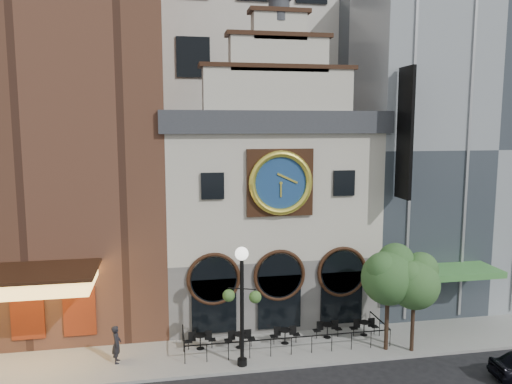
{
  "coord_description": "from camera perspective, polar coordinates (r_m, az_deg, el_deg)",
  "views": [
    {
      "loc": [
        -6.1,
        -21.78,
        11.62
      ],
      "look_at": [
        -0.91,
        6.0,
        7.79
      ],
      "focal_mm": 35.0,
      "sensor_mm": 36.0,
      "label": 1
    }
  ],
  "objects": [
    {
      "name": "ground",
      "position": [
        25.43,
        4.78,
        -19.5
      ],
      "size": [
        120.0,
        120.0,
        0.0
      ],
      "primitive_type": "plane",
      "color": "black",
      "rests_on": "ground"
    },
    {
      "name": "sidewalk",
      "position": [
        27.57,
        3.35,
        -17.05
      ],
      "size": [
        44.0,
        5.0,
        0.15
      ],
      "primitive_type": "cube",
      "color": "gray",
      "rests_on": "ground"
    },
    {
      "name": "clock_building",
      "position": [
        30.62,
        1.05,
        -1.55
      ],
      "size": [
        12.6,
        8.78,
        18.65
      ],
      "color": "#605E5B",
      "rests_on": "ground"
    },
    {
      "name": "theater_building",
      "position": [
        32.49,
        -23.12,
        8.84
      ],
      "size": [
        14.0,
        15.6,
        25.0
      ],
      "color": "brown",
      "rests_on": "ground"
    },
    {
      "name": "retail_building",
      "position": [
        37.09,
        20.49,
        4.95
      ],
      "size": [
        14.0,
        14.4,
        20.0
      ],
      "color": "gray",
      "rests_on": "ground"
    },
    {
      "name": "office_tower",
      "position": [
        43.04,
        -2.35,
        18.94
      ],
      "size": [
        20.0,
        16.0,
        40.0
      ],
      "primitive_type": "cube",
      "color": "silver",
      "rests_on": "ground"
    },
    {
      "name": "cafe_railing",
      "position": [
        27.35,
        3.36,
        -16.05
      ],
      "size": [
        10.6,
        2.6,
        0.9
      ],
      "primitive_type": null,
      "color": "black",
      "rests_on": "sidewalk"
    },
    {
      "name": "bistro_0",
      "position": [
        26.89,
        -6.39,
        -16.49
      ],
      "size": [
        1.58,
        0.68,
        0.9
      ],
      "color": "black",
      "rests_on": "sidewalk"
    },
    {
      "name": "bistro_1",
      "position": [
        26.89,
        -1.88,
        -16.45
      ],
      "size": [
        1.58,
        0.68,
        0.9
      ],
      "color": "black",
      "rests_on": "sidewalk"
    },
    {
      "name": "bistro_2",
      "position": [
        27.37,
        3.34,
        -16.01
      ],
      "size": [
        1.58,
        0.68,
        0.9
      ],
      "color": "black",
      "rests_on": "sidewalk"
    },
    {
      "name": "bistro_3",
      "position": [
        28.26,
        8.16,
        -15.28
      ],
      "size": [
        1.58,
        0.68,
        0.9
      ],
      "color": "black",
      "rests_on": "sidewalk"
    },
    {
      "name": "bistro_4",
      "position": [
        28.9,
        12.24,
        -14.85
      ],
      "size": [
        1.58,
        0.68,
        0.9
      ],
      "color": "black",
      "rests_on": "sidewalk"
    },
    {
      "name": "pedestrian",
      "position": [
        26.11,
        -15.65,
        -16.4
      ],
      "size": [
        0.45,
        0.68,
        1.85
      ],
      "primitive_type": "imported",
      "rotation": [
        0.0,
        0.0,
        1.56
      ],
      "color": "black",
      "rests_on": "sidewalk"
    },
    {
      "name": "lamppost",
      "position": [
        23.95,
        -1.62,
        -11.46
      ],
      "size": [
        1.79,
        1.03,
        5.82
      ],
      "rotation": [
        0.0,
        0.0,
        -0.35
      ],
      "color": "black",
      "rests_on": "sidewalk"
    },
    {
      "name": "tree_left",
      "position": [
        26.68,
        17.71,
        -9.58
      ],
      "size": [
        2.62,
        2.53,
        5.05
      ],
      "color": "#382619",
      "rests_on": "sidewalk"
    },
    {
      "name": "tree_right",
      "position": [
        26.37,
        14.96,
        -8.97
      ],
      "size": [
        2.84,
        2.74,
        5.48
      ],
      "color": "#382619",
      "rests_on": "sidewalk"
    }
  ]
}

